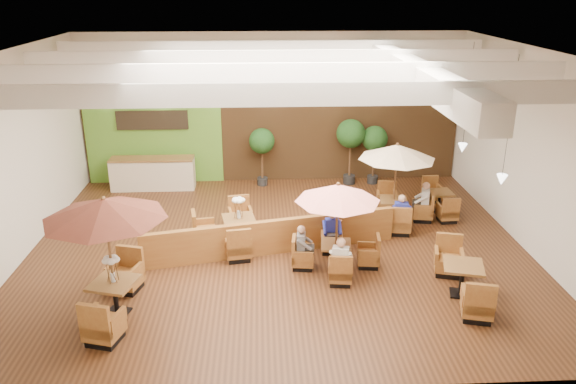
{
  "coord_description": "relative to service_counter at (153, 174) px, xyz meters",
  "views": [
    {
      "loc": [
        -0.45,
        -14.48,
        7.13
      ],
      "look_at": [
        0.3,
        0.5,
        1.5
      ],
      "focal_mm": 35.0,
      "sensor_mm": 36.0,
      "label": 1
    }
  ],
  "objects": [
    {
      "name": "room",
      "position": [
        4.65,
        -3.88,
        3.05
      ],
      "size": [
        14.04,
        14.0,
        5.52
      ],
      "color": "#381E0F",
      "rests_on": "ground"
    },
    {
      "name": "table_0",
      "position": [
        0.59,
        -8.34,
        1.6
      ],
      "size": [
        2.67,
        2.97,
        2.89
      ],
      "rotation": [
        0.0,
        0.0,
        -0.28
      ],
      "color": "brown",
      "rests_on": "ground"
    },
    {
      "name": "table_3",
      "position": [
        3.01,
        -4.77,
        -0.12
      ],
      "size": [
        1.9,
        2.77,
        1.57
      ],
      "rotation": [
        0.0,
        0.0,
        0.16
      ],
      "color": "brown",
      "rests_on": "ground"
    },
    {
      "name": "topiary_0",
      "position": [
        3.99,
        0.2,
        1.03
      ],
      "size": [
        0.93,
        0.93,
        2.17
      ],
      "color": "black",
      "rests_on": "ground"
    },
    {
      "name": "table_4",
      "position": [
        8.73,
        -7.91,
        -0.19
      ],
      "size": [
        1.12,
        2.88,
        1.03
      ],
      "rotation": [
        0.0,
        0.0,
        -0.26
      ],
      "color": "brown",
      "rests_on": "ground"
    },
    {
      "name": "diner_3",
      "position": [
        8.08,
        -4.34,
        0.18
      ],
      "size": [
        0.42,
        0.36,
        0.81
      ],
      "rotation": [
        0.0,
        0.0,
        -0.15
      ],
      "color": "#252FA1",
      "rests_on": "ground"
    },
    {
      "name": "diner_4",
      "position": [
        9.02,
        -3.4,
        0.19
      ],
      "size": [
        0.41,
        0.45,
        0.84
      ],
      "rotation": [
        0.0,
        0.0,
        1.3
      ],
      "color": "silver",
      "rests_on": "ground"
    },
    {
      "name": "table_2",
      "position": [
        8.08,
        -3.4,
        1.17
      ],
      "size": [
        2.58,
        2.58,
        2.57
      ],
      "rotation": [
        0.0,
        0.0,
        -0.16
      ],
      "color": "brown",
      "rests_on": "ground"
    },
    {
      "name": "service_counter",
      "position": [
        0.0,
        0.0,
        0.0
      ],
      "size": [
        3.0,
        0.75,
        1.18
      ],
      "color": "beige",
      "rests_on": "ground"
    },
    {
      "name": "table_5",
      "position": [
        9.8,
        -2.64,
        -0.25
      ],
      "size": [
        0.82,
        2.33,
        0.87
      ],
      "rotation": [
        0.0,
        0.0,
        0.06
      ],
      "color": "brown",
      "rests_on": "ground"
    },
    {
      "name": "topiary_2",
      "position": [
        8.13,
        0.2,
        1.06
      ],
      "size": [
        0.95,
        0.95,
        2.2
      ],
      "color": "black",
      "rests_on": "ground"
    },
    {
      "name": "topiary_1",
      "position": [
        7.24,
        0.2,
        1.25
      ],
      "size": [
        1.06,
        1.06,
        2.46
      ],
      "color": "black",
      "rests_on": "ground"
    },
    {
      "name": "diner_2",
      "position": [
        5.0,
        -6.35,
        0.16
      ],
      "size": [
        0.33,
        0.39,
        0.76
      ],
      "rotation": [
        0.0,
        0.0,
        4.59
      ],
      "color": "slate",
      "rests_on": "ground"
    },
    {
      "name": "booth_divider",
      "position": [
        4.22,
        -5.46,
        -0.09
      ],
      "size": [
        7.06,
        1.77,
        1.0
      ],
      "primitive_type": "cube",
      "rotation": [
        0.0,
        0.0,
        0.22
      ],
      "color": "brown",
      "rests_on": "ground"
    },
    {
      "name": "diner_0",
      "position": [
        5.88,
        -7.23,
        0.18
      ],
      "size": [
        0.44,
        0.39,
        0.82
      ],
      "rotation": [
        0.0,
        0.0,
        -0.26
      ],
      "color": "silver",
      "rests_on": "ground"
    },
    {
      "name": "diner_1",
      "position": [
        5.88,
        -5.48,
        0.16
      ],
      "size": [
        0.37,
        0.29,
        0.77
      ],
      "rotation": [
        0.0,
        0.0,
        3.14
      ],
      "color": "#252FA1",
      "rests_on": "ground"
    },
    {
      "name": "table_1",
      "position": [
        5.88,
        -6.35,
        1.07
      ],
      "size": [
        2.38,
        2.38,
        2.4
      ],
      "rotation": [
        0.0,
        0.0,
        -0.12
      ],
      "color": "brown",
      "rests_on": "ground"
    }
  ]
}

